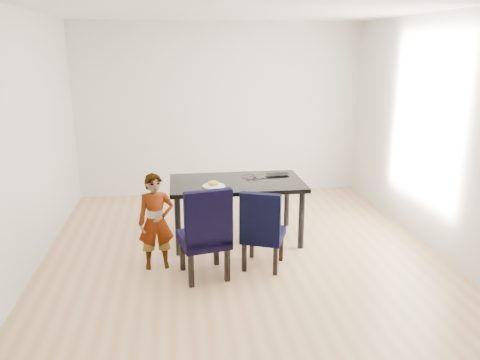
{
  "coord_description": "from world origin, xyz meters",
  "views": [
    {
      "loc": [
        -0.7,
        -4.88,
        2.3
      ],
      "look_at": [
        0.0,
        0.2,
        0.85
      ],
      "focal_mm": 35.0,
      "sensor_mm": 36.0,
      "label": 1
    }
  ],
  "objects": [
    {
      "name": "floor",
      "position": [
        0.0,
        0.0,
        -0.01
      ],
      "size": [
        4.5,
        5.0,
        0.01
      ],
      "primitive_type": "cube",
      "color": "tan",
      "rests_on": "ground"
    },
    {
      "name": "ceiling",
      "position": [
        0.0,
        0.0,
        2.71
      ],
      "size": [
        4.5,
        5.0,
        0.01
      ],
      "primitive_type": "cube",
      "color": "white",
      "rests_on": "wall_back"
    },
    {
      "name": "wall_back",
      "position": [
        0.0,
        2.5,
        1.35
      ],
      "size": [
        4.5,
        0.01,
        2.7
      ],
      "primitive_type": "cube",
      "color": "silver",
      "rests_on": "ground"
    },
    {
      "name": "wall_front",
      "position": [
        0.0,
        -2.5,
        1.35
      ],
      "size": [
        4.5,
        0.01,
        2.7
      ],
      "primitive_type": "cube",
      "color": "white",
      "rests_on": "ground"
    },
    {
      "name": "wall_left",
      "position": [
        -2.25,
        0.0,
        1.35
      ],
      "size": [
        0.01,
        5.0,
        2.7
      ],
      "primitive_type": "cube",
      "color": "white",
      "rests_on": "ground"
    },
    {
      "name": "wall_right",
      "position": [
        2.25,
        0.0,
        1.35
      ],
      "size": [
        0.01,
        5.0,
        2.7
      ],
      "primitive_type": "cube",
      "color": "silver",
      "rests_on": "ground"
    },
    {
      "name": "dining_table",
      "position": [
        0.0,
        0.5,
        0.38
      ],
      "size": [
        1.6,
        0.9,
        0.75
      ],
      "primitive_type": "cube",
      "color": "black",
      "rests_on": "floor"
    },
    {
      "name": "chair_left",
      "position": [
        -0.46,
        -0.41,
        0.49
      ],
      "size": [
        0.56,
        0.58,
        0.99
      ],
      "primitive_type": "cube",
      "rotation": [
        0.0,
        0.0,
        0.2
      ],
      "color": "black",
      "rests_on": "floor"
    },
    {
      "name": "chair_right",
      "position": [
        0.19,
        -0.28,
        0.44
      ],
      "size": [
        0.56,
        0.57,
        0.89
      ],
      "primitive_type": "cube",
      "rotation": [
        0.0,
        0.0,
        -0.39
      ],
      "color": "black",
      "rests_on": "floor"
    },
    {
      "name": "child",
      "position": [
        -0.95,
        -0.15,
        0.52
      ],
      "size": [
        0.4,
        0.29,
        1.05
      ],
      "primitive_type": "imported",
      "rotation": [
        0.0,
        0.0,
        0.09
      ],
      "color": "orange",
      "rests_on": "floor"
    },
    {
      "name": "plate",
      "position": [
        -0.29,
        0.3,
        0.76
      ],
      "size": [
        0.33,
        0.33,
        0.01
      ],
      "primitive_type": "cylinder",
      "rotation": [
        0.0,
        0.0,
        -0.29
      ],
      "color": "silver",
      "rests_on": "dining_table"
    },
    {
      "name": "sandwich",
      "position": [
        -0.3,
        0.32,
        0.79
      ],
      "size": [
        0.15,
        0.09,
        0.06
      ],
      "primitive_type": "ellipsoid",
      "rotation": [
        0.0,
        0.0,
        0.2
      ],
      "color": "gold",
      "rests_on": "plate"
    },
    {
      "name": "laptop",
      "position": [
        0.55,
        0.74,
        0.76
      ],
      "size": [
        0.32,
        0.22,
        0.02
      ],
      "primitive_type": "imported",
      "rotation": [
        0.0,
        0.0,
        3.26
      ],
      "color": "black",
      "rests_on": "dining_table"
    },
    {
      "name": "cable_tangle",
      "position": [
        0.2,
        0.56,
        0.75
      ],
      "size": [
        0.19,
        0.19,
        0.01
      ],
      "primitive_type": "torus",
      "rotation": [
        0.0,
        0.0,
        -0.43
      ],
      "color": "black",
      "rests_on": "dining_table"
    }
  ]
}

